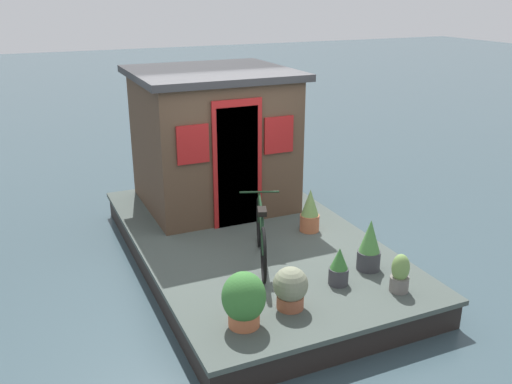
{
  "coord_description": "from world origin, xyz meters",
  "views": [
    {
      "loc": [
        -6.39,
        2.76,
        3.54
      ],
      "look_at": [
        -0.2,
        0.0,
        1.08
      ],
      "focal_mm": 39.16,
      "sensor_mm": 36.0,
      "label": 1
    }
  ],
  "objects_px": {
    "potted_plant_mint": "(339,267)",
    "potted_plant_geranium": "(310,211)",
    "bicycle": "(261,235)",
    "potted_plant_lavender": "(290,288)",
    "houseboat_cabin": "(213,138)",
    "potted_plant_thyme": "(400,274)",
    "potted_plant_sage": "(244,300)",
    "potted_plant_succulent": "(369,246)"
  },
  "relations": [
    {
      "from": "houseboat_cabin",
      "to": "potted_plant_lavender",
      "type": "xyz_separation_m",
      "value": [
        -3.26,
        0.34,
        -0.8
      ]
    },
    {
      "from": "houseboat_cabin",
      "to": "bicycle",
      "type": "relative_size",
      "value": 1.52
    },
    {
      "from": "potted_plant_mint",
      "to": "potted_plant_thyme",
      "type": "distance_m",
      "value": 0.67
    },
    {
      "from": "potted_plant_mint",
      "to": "potted_plant_geranium",
      "type": "xyz_separation_m",
      "value": [
        1.45,
        -0.43,
        0.08
      ]
    },
    {
      "from": "potted_plant_sage",
      "to": "potted_plant_thyme",
      "type": "distance_m",
      "value": 1.84
    },
    {
      "from": "bicycle",
      "to": "potted_plant_mint",
      "type": "distance_m",
      "value": 1.05
    },
    {
      "from": "houseboat_cabin",
      "to": "potted_plant_mint",
      "type": "xyz_separation_m",
      "value": [
        -3.04,
        -0.39,
        -0.83
      ]
    },
    {
      "from": "potted_plant_lavender",
      "to": "potted_plant_sage",
      "type": "height_order",
      "value": "potted_plant_sage"
    },
    {
      "from": "potted_plant_lavender",
      "to": "potted_plant_thyme",
      "type": "relative_size",
      "value": 1.04
    },
    {
      "from": "potted_plant_geranium",
      "to": "potted_plant_sage",
      "type": "height_order",
      "value": "potted_plant_geranium"
    },
    {
      "from": "houseboat_cabin",
      "to": "bicycle",
      "type": "xyz_separation_m",
      "value": [
        -2.18,
        0.18,
        -0.68
      ]
    },
    {
      "from": "potted_plant_mint",
      "to": "potted_plant_geranium",
      "type": "bearing_deg",
      "value": -16.63
    },
    {
      "from": "bicycle",
      "to": "houseboat_cabin",
      "type": "bearing_deg",
      "value": -4.85
    },
    {
      "from": "potted_plant_thyme",
      "to": "bicycle",
      "type": "bearing_deg",
      "value": 41.09
    },
    {
      "from": "potted_plant_succulent",
      "to": "potted_plant_geranium",
      "type": "distance_m",
      "value": 1.28
    },
    {
      "from": "potted_plant_geranium",
      "to": "potted_plant_succulent",
      "type": "bearing_deg",
      "value": -175.99
    },
    {
      "from": "bicycle",
      "to": "potted_plant_mint",
      "type": "height_order",
      "value": "bicycle"
    },
    {
      "from": "houseboat_cabin",
      "to": "potted_plant_thyme",
      "type": "xyz_separation_m",
      "value": [
        -3.45,
        -0.92,
        -0.83
      ]
    },
    {
      "from": "houseboat_cabin",
      "to": "potted_plant_succulent",
      "type": "xyz_separation_m",
      "value": [
        -2.87,
        -0.91,
        -0.74
      ]
    },
    {
      "from": "potted_plant_succulent",
      "to": "potted_plant_lavender",
      "type": "bearing_deg",
      "value": 107.37
    },
    {
      "from": "houseboat_cabin",
      "to": "bicycle",
      "type": "distance_m",
      "value": 2.29
    },
    {
      "from": "potted_plant_geranium",
      "to": "bicycle",
      "type": "bearing_deg",
      "value": 120.18
    },
    {
      "from": "potted_plant_mint",
      "to": "potted_plant_sage",
      "type": "bearing_deg",
      "value": 104.26
    },
    {
      "from": "potted_plant_sage",
      "to": "potted_plant_succulent",
      "type": "bearing_deg",
      "value": -74.78
    },
    {
      "from": "houseboat_cabin",
      "to": "potted_plant_geranium",
      "type": "relative_size",
      "value": 3.77
    },
    {
      "from": "bicycle",
      "to": "potted_plant_lavender",
      "type": "distance_m",
      "value": 1.11
    },
    {
      "from": "bicycle",
      "to": "potted_plant_mint",
      "type": "xyz_separation_m",
      "value": [
        -0.86,
        -0.57,
        -0.15
      ]
    },
    {
      "from": "bicycle",
      "to": "potted_plant_sage",
      "type": "height_order",
      "value": "bicycle"
    },
    {
      "from": "potted_plant_lavender",
      "to": "potted_plant_thyme",
      "type": "distance_m",
      "value": 1.28
    },
    {
      "from": "houseboat_cabin",
      "to": "potted_plant_sage",
      "type": "xyz_separation_m",
      "value": [
        -3.37,
        0.92,
        -0.75
      ]
    },
    {
      "from": "houseboat_cabin",
      "to": "potted_plant_geranium",
      "type": "distance_m",
      "value": 1.94
    },
    {
      "from": "potted_plant_mint",
      "to": "potted_plant_thyme",
      "type": "relative_size",
      "value": 1.0
    },
    {
      "from": "potted_plant_succulent",
      "to": "potted_plant_lavender",
      "type": "distance_m",
      "value": 1.32
    },
    {
      "from": "bicycle",
      "to": "potted_plant_sage",
      "type": "xyz_separation_m",
      "value": [
        -1.19,
        0.73,
        -0.07
      ]
    },
    {
      "from": "houseboat_cabin",
      "to": "bicycle",
      "type": "height_order",
      "value": "houseboat_cabin"
    },
    {
      "from": "houseboat_cabin",
      "to": "potted_plant_thyme",
      "type": "bearing_deg",
      "value": -165.01
    },
    {
      "from": "potted_plant_succulent",
      "to": "potted_plant_geranium",
      "type": "relative_size",
      "value": 1.05
    },
    {
      "from": "houseboat_cabin",
      "to": "potted_plant_succulent",
      "type": "distance_m",
      "value": 3.1
    },
    {
      "from": "potted_plant_lavender",
      "to": "potted_plant_thyme",
      "type": "bearing_deg",
      "value": -98.17
    },
    {
      "from": "potted_plant_succulent",
      "to": "potted_plant_geranium",
      "type": "xyz_separation_m",
      "value": [
        1.28,
        0.09,
        -0.01
      ]
    },
    {
      "from": "potted_plant_mint",
      "to": "potted_plant_succulent",
      "type": "relative_size",
      "value": 0.71
    },
    {
      "from": "potted_plant_succulent",
      "to": "bicycle",
      "type": "bearing_deg",
      "value": 57.62
    }
  ]
}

